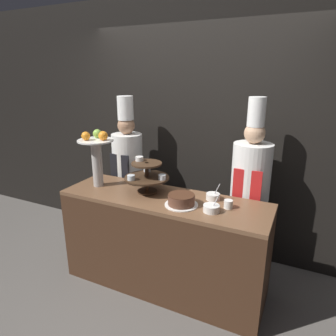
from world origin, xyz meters
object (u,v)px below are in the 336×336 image
fruit_pedestal (97,152)px  serving_bowl_near (211,208)px  tiered_stand (147,175)px  chef_left (128,168)px  cup_white (228,204)px  cake_round (181,200)px  chef_center_left (250,187)px  serving_bowl_far (213,196)px

fruit_pedestal → serving_bowl_near: fruit_pedestal is taller
tiered_stand → chef_left: chef_left is taller
fruit_pedestal → cup_white: bearing=1.5°
fruit_pedestal → cake_round: (0.93, -0.08, -0.29)m
chef_left → chef_center_left: bearing=-0.0°
fruit_pedestal → cake_round: fruit_pedestal is taller
tiered_stand → cake_round: 0.45m
cake_round → chef_center_left: chef_center_left is taller
serving_bowl_near → chef_left: bearing=153.0°
chef_center_left → serving_bowl_far: bearing=-125.0°
cup_white → chef_left: size_ratio=0.04×
cake_round → cup_white: size_ratio=3.87×
serving_bowl_far → fruit_pedestal: bearing=-172.3°
serving_bowl_far → cup_white: bearing=-35.4°
tiered_stand → serving_bowl_far: 0.64m
serving_bowl_near → serving_bowl_far: (-0.06, 0.24, -0.00)m
serving_bowl_near → chef_center_left: (0.19, 0.61, 0.01)m
tiered_stand → chef_center_left: 0.99m
chef_left → chef_center_left: chef_center_left is taller
cup_white → chef_left: chef_left is taller
serving_bowl_near → chef_center_left: bearing=72.6°
tiered_stand → fruit_pedestal: (-0.52, -0.06, 0.17)m
chef_left → chef_center_left: size_ratio=0.98×
fruit_pedestal → serving_bowl_near: 1.24m
cake_round → serving_bowl_near: size_ratio=1.78×
cake_round → serving_bowl_far: (0.21, 0.23, -0.02)m
chef_left → chef_center_left: 1.38m
cup_white → chef_center_left: chef_center_left is taller
cake_round → serving_bowl_near: (0.27, -0.01, -0.02)m
cup_white → serving_bowl_near: size_ratio=0.46×
tiered_stand → cake_round: bearing=-18.0°
fruit_pedestal → serving_bowl_far: (1.13, 0.15, -0.31)m
cake_round → cup_white: cake_round is taller
tiered_stand → serving_bowl_far: bearing=9.2°
serving_bowl_far → chef_center_left: bearing=55.0°
cake_round → serving_bowl_near: 0.27m
serving_bowl_near → chef_left: 1.33m
cake_round → serving_bowl_near: serving_bowl_near is taller
serving_bowl_near → chef_center_left: chef_center_left is taller
chef_center_left → tiered_stand: bearing=-152.1°
cake_round → chef_left: 1.09m
chef_center_left → chef_left: bearing=180.0°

